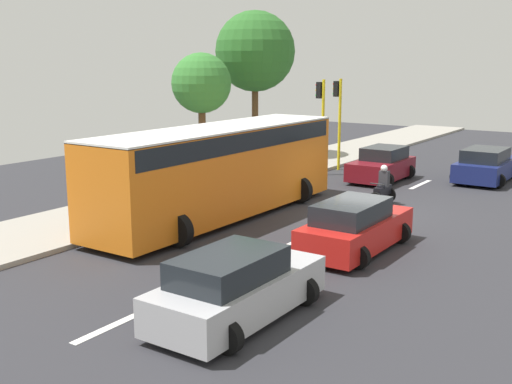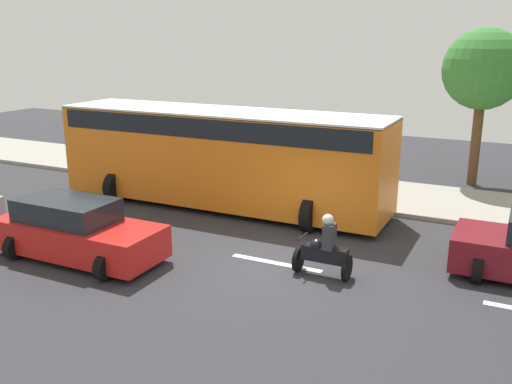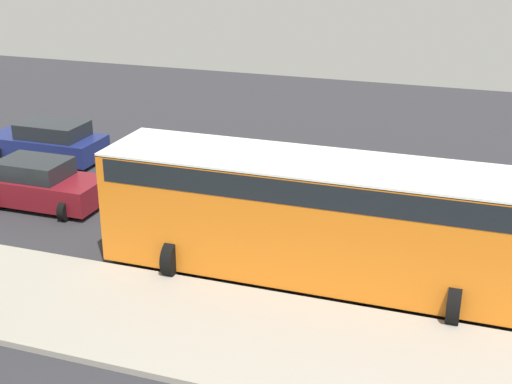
{
  "view_description": "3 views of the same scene",
  "coord_description": "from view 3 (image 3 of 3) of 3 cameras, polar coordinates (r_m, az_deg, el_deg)",
  "views": [
    {
      "loc": [
        -9.19,
        20.45,
        5.33
      ],
      "look_at": [
        2.26,
        3.58,
        1.06
      ],
      "focal_mm": 43.96,
      "sensor_mm": 36.0,
      "label": 1
    },
    {
      "loc": [
        -11.74,
        -5.22,
        5.42
      ],
      "look_at": [
        0.64,
        0.87,
        1.57
      ],
      "focal_mm": 39.15,
      "sensor_mm": 36.0,
      "label": 2
    },
    {
      "loc": [
        19.53,
        7.53,
        8.67
      ],
      "look_at": [
        1.36,
        1.19,
        1.2
      ],
      "focal_mm": 49.58,
      "sensor_mm": 36.0,
      "label": 3
    }
  ],
  "objects": [
    {
      "name": "car_dark_blue",
      "position": [
        28.06,
        -16.42,
        3.86
      ],
      "size": [
        2.36,
        4.38,
        1.52
      ],
      "color": "navy",
      "rests_on": "ground"
    },
    {
      "name": "lane_stripe_south",
      "position": [
        21.42,
        13.5,
        -3.27
      ],
      "size": [
        0.2,
        2.4,
        0.01
      ],
      "primitive_type": "cube",
      "color": "white",
      "rests_on": "ground"
    },
    {
      "name": "car_red",
      "position": [
        23.02,
        10.88,
        0.59
      ],
      "size": [
        2.12,
        4.39,
        1.52
      ],
      "color": "red",
      "rests_on": "ground"
    },
    {
      "name": "ground_plane",
      "position": [
        22.67,
        -1.7,
        -1.41
      ],
      "size": [
        40.0,
        60.0,
        0.1
      ],
      "primitive_type": "cube",
      "color": "#2D2D33"
    },
    {
      "name": "lane_stripe_north",
      "position": [
        25.29,
        -14.52,
        0.48
      ],
      "size": [
        0.2,
        2.4,
        0.01
      ],
      "primitive_type": "cube",
      "color": "white",
      "rests_on": "ground"
    },
    {
      "name": "sidewalk",
      "position": [
        16.96,
        -10.27,
        -9.62
      ],
      "size": [
        4.0,
        60.0,
        0.15
      ],
      "primitive_type": "cube",
      "color": "#9E998E",
      "rests_on": "ground"
    },
    {
      "name": "motorcycle",
      "position": [
        23.04,
        -4.57,
        0.76
      ],
      "size": [
        0.6,
        1.3,
        1.53
      ],
      "color": "black",
      "rests_on": "ground"
    },
    {
      "name": "lane_stripe_mid",
      "position": [
        22.65,
        -1.7,
        -1.28
      ],
      "size": [
        0.2,
        2.4,
        0.01
      ],
      "primitive_type": "cube",
      "color": "white",
      "rests_on": "ground"
    },
    {
      "name": "car_maroon",
      "position": [
        23.62,
        -16.87,
        0.57
      ],
      "size": [
        2.24,
        3.87,
        1.52
      ],
      "color": "maroon",
      "rests_on": "ground"
    },
    {
      "name": "city_bus",
      "position": [
        17.68,
        5.02,
        -1.58
      ],
      "size": [
        3.2,
        11.0,
        3.16
      ],
      "color": "orange",
      "rests_on": "ground"
    }
  ]
}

